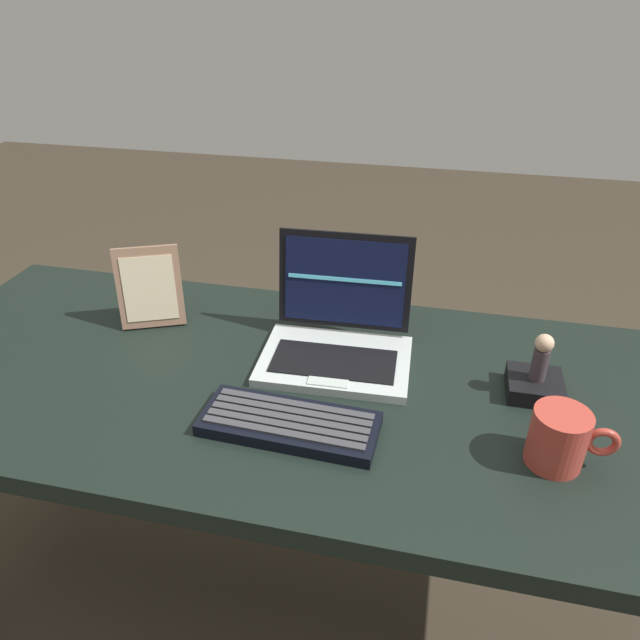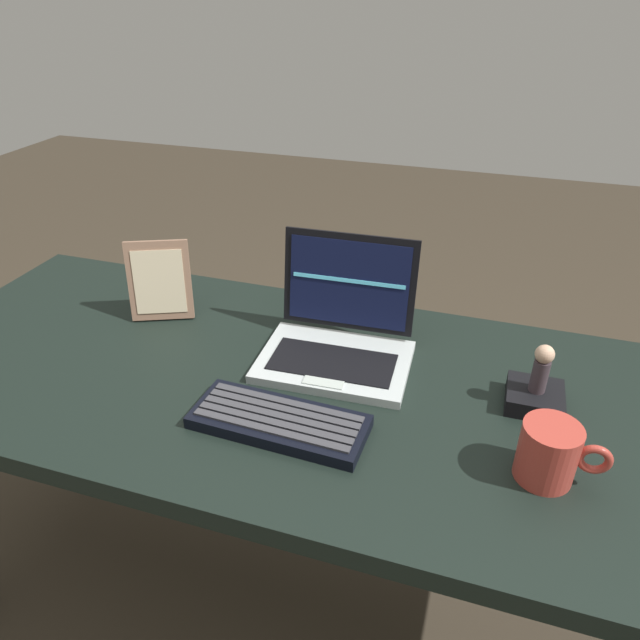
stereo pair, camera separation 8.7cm
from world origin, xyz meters
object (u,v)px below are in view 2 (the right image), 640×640
external_keyboard (279,421)px  coffee_mug (550,453)px  figurine_stand (534,398)px  photo_frame (160,281)px  figurine (542,367)px  laptop_front (339,337)px

external_keyboard → coffee_mug: coffee_mug is taller
external_keyboard → figurine_stand: (0.42, 0.20, 0.00)m
photo_frame → figurine_stand: size_ratio=1.81×
photo_frame → external_keyboard: bearing=-35.2°
external_keyboard → figurine: 0.47m
laptop_front → figurine_stand: (0.39, -0.04, -0.03)m
laptop_front → external_keyboard: laptop_front is taller
figurine_stand → coffee_mug: coffee_mug is taller
laptop_front → figurine_stand: 0.39m
laptop_front → figurine: (0.39, -0.04, 0.04)m
laptop_front → figurine_stand: bearing=-6.3°
figurine_stand → figurine: figurine is taller
external_keyboard → figurine: (0.42, 0.20, 0.07)m
coffee_mug → figurine: bearing=95.4°
photo_frame → coffee_mug: (0.83, -0.26, -0.04)m
external_keyboard → figurine_stand: size_ratio=3.11×
photo_frame → coffee_mug: photo_frame is taller
laptop_front → figurine: size_ratio=3.22×
external_keyboard → figurine_stand: figurine_stand is taller
photo_frame → figurine_stand: photo_frame is taller
laptop_front → photo_frame: size_ratio=1.69×
figurine_stand → figurine: (-0.00, 0.00, 0.07)m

